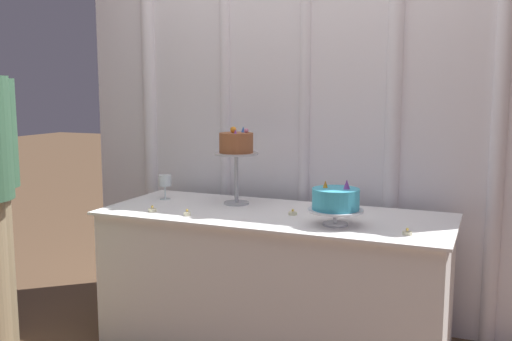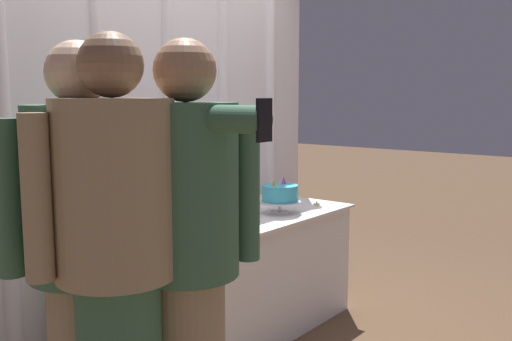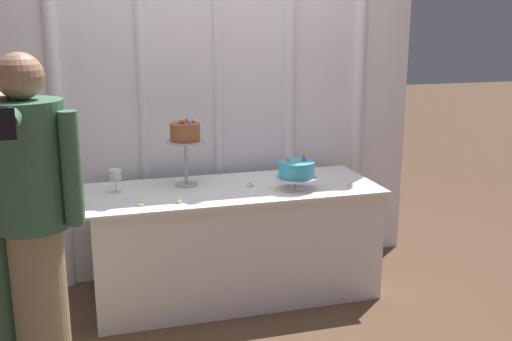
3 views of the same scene
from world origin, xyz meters
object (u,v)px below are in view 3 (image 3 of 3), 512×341
tealight_near_left (179,201)px  wine_glass (115,175)px  tealight_far_left (141,204)px  tealight_far_right (350,186)px  cake_table (234,241)px  guest_man_dark_suit (33,222)px  cake_display_nearright (296,171)px  cake_display_nearleft (185,136)px  tealight_near_right (250,185)px

tealight_near_left → wine_glass: bearing=135.0°
tealight_far_left → tealight_far_right: size_ratio=1.01×
cake_table → guest_man_dark_suit: bearing=-142.7°
cake_display_nearright → cake_display_nearleft: bearing=156.6°
cake_display_nearright → guest_man_dark_suit: bearing=-154.3°
cake_table → tealight_far_right: 0.85m
tealight_far_right → tealight_near_right: bearing=162.9°
guest_man_dark_suit → cake_display_nearright: bearing=25.7°
tealight_far_right → guest_man_dark_suit: (-1.89, -0.69, 0.16)m
cake_display_nearright → wine_glass: 1.15m
tealight_near_right → tealight_far_left: bearing=-163.2°
cake_display_nearleft → wine_glass: cake_display_nearleft is taller
tealight_far_right → guest_man_dark_suit: bearing=-160.0°
tealight_far_left → cake_table: bearing=20.2°
tealight_near_left → cake_display_nearleft: bearing=74.1°
tealight_far_left → guest_man_dark_suit: size_ratio=0.03×
cake_table → tealight_near_right: tealight_near_right is taller
wine_glass → tealight_far_left: (0.12, -0.33, -0.10)m
wine_glass → tealight_near_left: size_ratio=4.04×
wine_glass → tealight_far_right: (1.47, -0.30, -0.10)m
tealight_far_left → tealight_near_right: (0.73, 0.22, -0.00)m
cake_display_nearleft → guest_man_dark_suit: guest_man_dark_suit is taller
cake_display_nearright → wine_glass: size_ratio=1.82×
guest_man_dark_suit → tealight_far_left: bearing=50.5°
cake_display_nearright → tealight_far_left: 1.01m
cake_display_nearright → guest_man_dark_suit: (-1.54, -0.74, 0.05)m
wine_glass → tealight_far_left: bearing=-69.7°
tealight_near_right → guest_man_dark_suit: bearing=-145.3°
cake_table → tealight_near_left: 0.60m
cake_table → guest_man_dark_suit: size_ratio=1.12×
tealight_near_left → tealight_near_right: tealight_near_left is taller
cake_table → tealight_near_left: size_ratio=50.97×
wine_glass → guest_man_dark_suit: guest_man_dark_suit is taller
tealight_near_right → tealight_far_right: (0.62, -0.19, 0.00)m
cake_display_nearright → guest_man_dark_suit: 1.71m
cake_table → tealight_far_right: size_ratio=41.76×
cake_table → wine_glass: wine_glass is taller
cake_table → cake_display_nearright: cake_display_nearright is taller
tealight_near_left → tealight_near_right: size_ratio=0.79×
cake_display_nearleft → tealight_far_right: size_ratio=9.98×
tealight_far_left → tealight_near_right: size_ratio=0.97×
wine_glass → tealight_near_right: (0.85, -0.11, -0.10)m
cake_display_nearleft → tealight_near_right: (0.40, -0.15, -0.32)m
cake_display_nearleft → wine_glass: 0.51m
cake_display_nearright → tealight_near_right: size_ratio=5.79×
wine_glass → tealight_far_right: 1.50m
cake_table → tealight_far_right: (0.73, -0.20, 0.38)m
cake_display_nearright → tealight_far_right: cake_display_nearright is taller
tealight_far_left → wine_glass: bearing=110.3°
cake_display_nearright → guest_man_dark_suit: guest_man_dark_suit is taller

